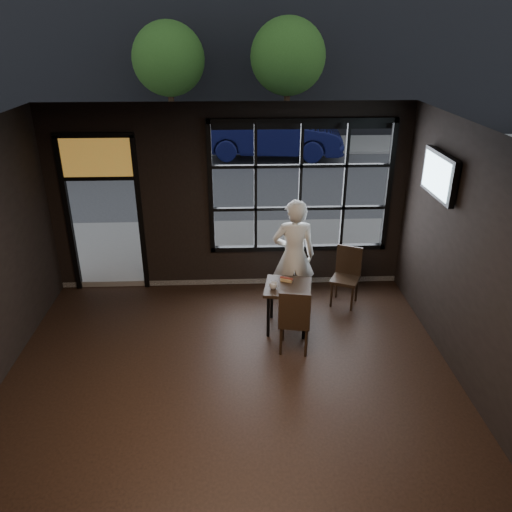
{
  "coord_description": "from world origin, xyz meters",
  "views": [
    {
      "loc": [
        0.1,
        -4.52,
        4.24
      ],
      "look_at": [
        0.4,
        2.2,
        1.15
      ],
      "focal_mm": 35.0,
      "sensor_mm": 36.0,
      "label": 1
    }
  ],
  "objects_px": {
    "chair_near": "(295,318)",
    "man": "(294,256)",
    "navy_car": "(271,134)",
    "cafe_table": "(287,307)"
  },
  "relations": [
    {
      "from": "navy_car",
      "to": "man",
      "type": "bearing_deg",
      "value": -176.14
    },
    {
      "from": "man",
      "to": "navy_car",
      "type": "bearing_deg",
      "value": -93.04
    },
    {
      "from": "cafe_table",
      "to": "man",
      "type": "height_order",
      "value": "man"
    },
    {
      "from": "cafe_table",
      "to": "chair_near",
      "type": "relative_size",
      "value": 0.73
    },
    {
      "from": "cafe_table",
      "to": "man",
      "type": "distance_m",
      "value": 0.85
    },
    {
      "from": "navy_car",
      "to": "cafe_table",
      "type": "bearing_deg",
      "value": -176.81
    },
    {
      "from": "chair_near",
      "to": "man",
      "type": "bearing_deg",
      "value": -84.83
    },
    {
      "from": "cafe_table",
      "to": "man",
      "type": "bearing_deg",
      "value": 86.31
    },
    {
      "from": "chair_near",
      "to": "man",
      "type": "relative_size",
      "value": 0.54
    },
    {
      "from": "man",
      "to": "chair_near",
      "type": "bearing_deg",
      "value": 84.06
    }
  ]
}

